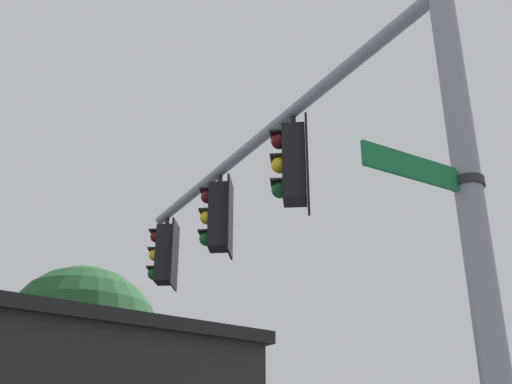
% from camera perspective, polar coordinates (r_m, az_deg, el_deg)
% --- Properties ---
extents(signal_pole, '(0.25, 0.25, 7.34)m').
position_cam_1_polar(signal_pole, '(5.79, 18.85, -5.51)').
color(signal_pole, gray).
rests_on(signal_pole, ground).
extents(mast_arm, '(6.04, 4.37, 0.17)m').
position_cam_1_polar(mast_arm, '(9.51, 0.12, 4.49)').
color(mast_arm, gray).
extents(traffic_light_nearest_pole, '(0.54, 0.49, 1.31)m').
position_cam_1_polar(traffic_light_nearest_pole, '(8.45, 3.20, 2.44)').
color(traffic_light_nearest_pole, black).
extents(traffic_light_mid_inner, '(0.54, 0.49, 1.31)m').
position_cam_1_polar(traffic_light_mid_inner, '(10.11, -3.35, -2.16)').
color(traffic_light_mid_inner, black).
extents(traffic_light_mid_outer, '(0.54, 0.49, 1.31)m').
position_cam_1_polar(traffic_light_mid_outer, '(11.92, -8.00, -5.40)').
color(traffic_light_mid_outer, black).
extents(street_name_sign, '(0.84, 1.11, 0.22)m').
position_cam_1_polar(street_name_sign, '(5.79, 15.70, 1.43)').
color(street_name_sign, '#147238').
extents(tree_by_storefront, '(4.06, 4.06, 7.07)m').
position_cam_1_polar(tree_by_storefront, '(17.28, -15.17, -13.02)').
color(tree_by_storefront, '#4C3823').
rests_on(tree_by_storefront, ground).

